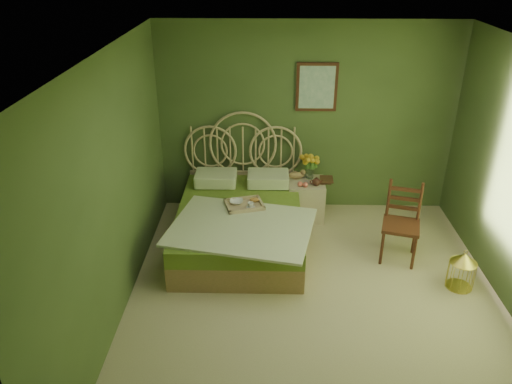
{
  "coord_description": "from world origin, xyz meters",
  "views": [
    {
      "loc": [
        -0.53,
        -4.23,
        3.43
      ],
      "look_at": [
        -0.65,
        1.0,
        0.82
      ],
      "focal_mm": 35.0,
      "sensor_mm": 36.0,
      "label": 1
    }
  ],
  "objects_px": {
    "bed": "(240,220)",
    "nightstand": "(306,194)",
    "chair": "(400,217)",
    "birdcage": "(462,271)"
  },
  "relations": [
    {
      "from": "nightstand",
      "to": "chair",
      "type": "relative_size",
      "value": 1.01
    },
    {
      "from": "bed",
      "to": "nightstand",
      "type": "bearing_deg",
      "value": 37.95
    },
    {
      "from": "bed",
      "to": "chair",
      "type": "bearing_deg",
      "value": -7.65
    },
    {
      "from": "bed",
      "to": "birdcage",
      "type": "relative_size",
      "value": 5.22
    },
    {
      "from": "bed",
      "to": "nightstand",
      "type": "distance_m",
      "value": 1.12
    },
    {
      "from": "bed",
      "to": "nightstand",
      "type": "xyz_separation_m",
      "value": [
        0.88,
        0.69,
        0.04
      ]
    },
    {
      "from": "nightstand",
      "to": "birdcage",
      "type": "xyz_separation_m",
      "value": [
        1.6,
        -1.57,
        -0.14
      ]
    },
    {
      "from": "chair",
      "to": "birdcage",
      "type": "bearing_deg",
      "value": -32.74
    },
    {
      "from": "bed",
      "to": "birdcage",
      "type": "height_order",
      "value": "bed"
    },
    {
      "from": "nightstand",
      "to": "chair",
      "type": "bearing_deg",
      "value": -42.23
    }
  ]
}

